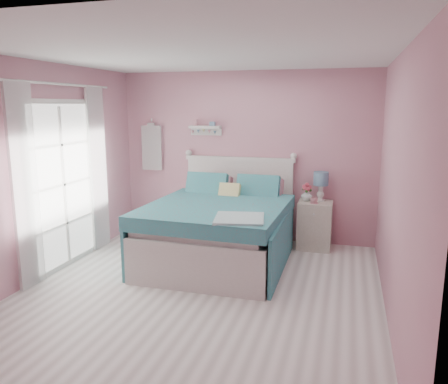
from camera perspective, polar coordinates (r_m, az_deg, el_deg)
The scene contains 13 objects.
floor at distance 5.06m, azimuth -3.37°, elevation -13.06°, with size 4.50×4.50×0.00m, color beige.
room_shell at distance 4.64m, azimuth -3.60°, elevation 5.08°, with size 4.50×4.50×4.50m.
bed at distance 5.95m, azimuth -0.50°, elevation -4.94°, with size 1.82×2.26×1.30m.
nightstand at distance 6.58m, azimuth 11.75°, elevation -4.23°, with size 0.48×0.48×0.70m.
table_lamp at distance 6.52m, azimuth 12.54°, elevation 1.43°, with size 0.22×0.22×0.43m.
vase at distance 6.53m, azimuth 10.74°, elevation -0.42°, with size 0.16×0.16×0.17m, color white.
teacup at distance 6.38m, azimuth 11.67°, elevation -1.11°, with size 0.11×0.11×0.08m, color #CF8B96.
roses at distance 6.50m, azimuth 10.76°, elevation 0.62°, with size 0.14×0.11×0.12m.
wall_shelf at distance 6.90m, azimuth -2.45°, elevation 8.34°, with size 0.50×0.15×0.25m.
hanging_dress at distance 7.26m, azimuth -9.42°, elevation 5.70°, with size 0.34×0.03×0.72m, color white.
french_door at distance 5.99m, azimuth -20.26°, elevation 0.87°, with size 0.04×1.32×2.16m.
curtain_near at distance 5.37m, azimuth -24.55°, elevation 0.56°, with size 0.04×0.40×2.32m, color white.
curtain_far at distance 6.55m, azimuth -16.16°, elevation 2.89°, with size 0.04×0.40×2.32m, color white.
Camera 1 is at (1.54, -4.35, 2.08)m, focal length 35.00 mm.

